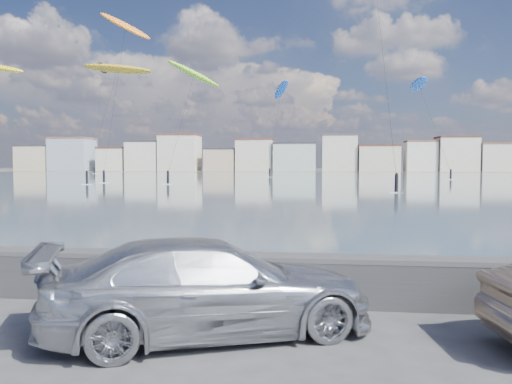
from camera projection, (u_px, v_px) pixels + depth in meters
ground at (158, 353)px, 7.48m from camera, size 700.00×700.00×0.00m
bay_water at (304, 179)px, 98.17m from camera, size 500.00×177.00×0.00m
far_shore_strip at (311, 171)px, 205.71m from camera, size 500.00×60.00×0.00m
seawall at (199, 275)px, 10.12m from camera, size 400.00×0.36×1.08m
far_buildings at (314, 156)px, 191.34m from camera, size 240.79×13.26×14.60m
car_silver at (210, 287)px, 8.27m from camera, size 5.89×4.10×1.58m
kitesurfer_0 at (125, 28)px, 84.30m from camera, size 8.63×14.46×29.11m
kitesurfer_1 at (1, 69)px, 88.69m from camera, size 10.02×15.82×21.46m
kitesurfer_2 at (281, 91)px, 117.48m from camera, size 5.16×14.85×22.53m
kitesurfer_3 at (419, 85)px, 102.38m from camera, size 6.17×17.56×20.49m
kitesurfer_5 at (118, 70)px, 81.51m from camera, size 11.24×17.58×19.34m
kitesurfer_11 at (102, 69)px, 160.60m from camera, size 5.93×18.96×35.51m
kitesurfer_13 at (194, 75)px, 81.61m from camera, size 9.03×18.29×20.02m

